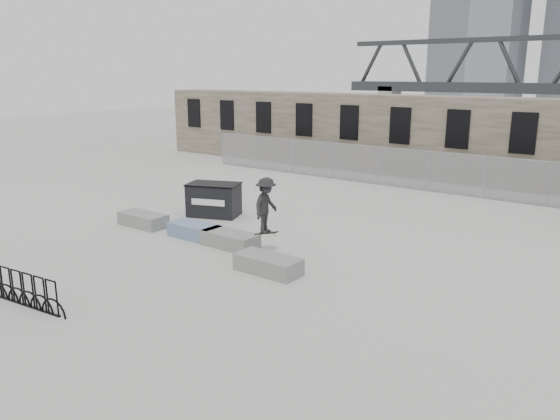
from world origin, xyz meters
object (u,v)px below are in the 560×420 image
object	(u,v)px
planter_far_left	(143,219)
planter_center_left	(195,230)
bike_rack	(17,288)
dumpster	(214,199)
skateboarder	(266,205)
planter_offset	(268,264)
planter_center_right	(230,239)

from	to	relation	value
planter_far_left	planter_center_left	bearing A→B (deg)	2.51
planter_center_left	bike_rack	world-z (taller)	bike_rack
dumpster	skateboarder	size ratio (longest dim) A/B	1.26
planter_offset	bike_rack	size ratio (longest dim) A/B	0.56
planter_far_left	planter_center_right	bearing A→B (deg)	0.98
planter_center_right	dumpster	size ratio (longest dim) A/B	0.84
planter_offset	bike_rack	world-z (taller)	bike_rack
dumpster	bike_rack	size ratio (longest dim) A/B	0.67
planter_center_right	dumpster	distance (m)	4.28
planter_offset	dumpster	bearing A→B (deg)	146.56
skateboarder	dumpster	bearing A→B (deg)	52.01
planter_far_left	planter_offset	world-z (taller)	same
planter_center_right	dumpster	xyz separation A→B (m)	(-3.30, 2.70, 0.41)
planter_center_right	planter_center_left	bearing A→B (deg)	178.54
dumpster	skateboarder	bearing A→B (deg)	-50.64
planter_center_left	dumpster	xyz separation A→B (m)	(-1.60, 2.66, 0.41)
planter_center_left	planter_center_right	distance (m)	1.69
planter_center_right	skateboarder	world-z (taller)	skateboarder
planter_center_left	planter_center_right	world-z (taller)	same
planter_center_right	bike_rack	size ratio (longest dim) A/B	0.56
planter_far_left	planter_center_left	world-z (taller)	same
planter_offset	planter_far_left	bearing A→B (deg)	171.16
bike_rack	skateboarder	size ratio (longest dim) A/B	1.89
planter_offset	planter_center_right	bearing A→B (deg)	155.61
dumpster	planter_offset	bearing A→B (deg)	-54.84
planter_far_left	planter_center_right	world-z (taller)	same
planter_far_left	bike_rack	xyz separation A→B (m)	(3.24, -6.67, 0.16)
dumpster	skateboarder	xyz separation A→B (m)	(4.89, -2.74, 1.00)
planter_center_right	planter_offset	bearing A→B (deg)	-24.39
planter_far_left	skateboarder	world-z (taller)	skateboarder
planter_center_left	planter_offset	xyz separation A→B (m)	(4.24, -1.20, 0.00)
planter_center_left	skateboarder	bearing A→B (deg)	-1.33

